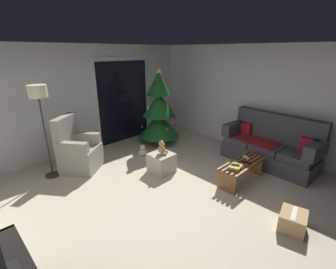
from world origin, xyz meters
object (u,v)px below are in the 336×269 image
(couch, at_px, (270,146))
(book_stack, at_px, (235,167))
(teddy_bear_honey, at_px, (162,148))
(remote_white, at_px, (246,157))
(remote_silver, at_px, (237,163))
(armchair, at_px, (78,151))
(cell_phone, at_px, (236,165))
(floor_lamp, at_px, (39,101))
(remote_black, at_px, (247,163))
(ottoman, at_px, (162,163))
(cardboard_box_taped_mid_floor, at_px, (293,221))
(christmas_tree, at_px, (159,112))
(coffee_table, at_px, (242,169))
(teddy_bear_cream_by_tree, at_px, (143,151))

(couch, height_order, book_stack, couch)
(book_stack, xyz_separation_m, teddy_bear_honey, (-0.49, 1.36, 0.10))
(remote_white, height_order, teddy_bear_honey, teddy_bear_honey)
(remote_silver, height_order, book_stack, book_stack)
(book_stack, height_order, armchair, armchair)
(cell_phone, xyz_separation_m, floor_lamp, (-2.17, 2.75, 1.05))
(couch, xyz_separation_m, remote_black, (-1.08, -0.02, -0.00))
(ottoman, bearing_deg, cardboard_box_taped_mid_floor, -86.37)
(remote_black, height_order, teddy_bear_honey, teddy_bear_honey)
(remote_black, bearing_deg, christmas_tree, -103.31)
(remote_silver, xyz_separation_m, armchair, (-1.84, 2.56, 0.00))
(remote_black, bearing_deg, book_stack, -13.33)
(cell_phone, distance_m, ottoman, 1.47)
(cardboard_box_taped_mid_floor, bearing_deg, cell_phone, 72.45)
(couch, distance_m, floor_lamp, 4.66)
(coffee_table, height_order, teddy_bear_honey, teddy_bear_honey)
(floor_lamp, relative_size, ottoman, 4.05)
(cell_phone, distance_m, cardboard_box_taped_mid_floor, 1.23)
(coffee_table, xyz_separation_m, cell_phone, (-0.30, -0.02, 0.20))
(cell_phone, bearing_deg, cardboard_box_taped_mid_floor, -131.79)
(remote_silver, distance_m, cardboard_box_taped_mid_floor, 1.35)
(remote_white, distance_m, remote_silver, 0.35)
(armchair, height_order, teddy_bear_cream_by_tree, armchair)
(remote_silver, bearing_deg, floor_lamp, -17.69)
(remote_white, relative_size, ottoman, 0.35)
(book_stack, relative_size, cardboard_box_taped_mid_floor, 0.61)
(remote_silver, xyz_separation_m, cell_phone, (-0.18, -0.08, 0.06))
(christmas_tree, bearing_deg, couch, -70.83)
(remote_white, distance_m, floor_lamp, 3.97)
(remote_black, distance_m, cell_phone, 0.34)
(coffee_table, height_order, armchair, armchair)
(couch, relative_size, book_stack, 7.31)
(couch, bearing_deg, remote_white, 174.37)
(remote_black, relative_size, ottoman, 0.35)
(remote_black, xyz_separation_m, teddy_bear_cream_by_tree, (-0.64, 2.26, -0.28))
(book_stack, height_order, christmas_tree, christmas_tree)
(remote_white, relative_size, cell_phone, 1.08)
(coffee_table, xyz_separation_m, book_stack, (-0.32, -0.04, 0.16))
(remote_silver, distance_m, christmas_tree, 2.53)
(cell_phone, bearing_deg, teddy_bear_cream_by_tree, 73.69)
(teddy_bear_cream_by_tree, bearing_deg, cardboard_box_taped_mid_floor, -90.79)
(couch, height_order, teddy_bear_cream_by_tree, couch)
(christmas_tree, bearing_deg, coffee_table, -95.02)
(remote_silver, relative_size, ottoman, 0.35)
(teddy_bear_honey, bearing_deg, armchair, 131.68)
(armchair, height_order, cardboard_box_taped_mid_floor, armchair)
(floor_lamp, height_order, teddy_bear_honey, floor_lamp)
(armchair, relative_size, teddy_bear_cream_by_tree, 3.96)
(remote_white, height_order, book_stack, book_stack)
(floor_lamp, bearing_deg, teddy_bear_cream_by_tree, -15.77)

